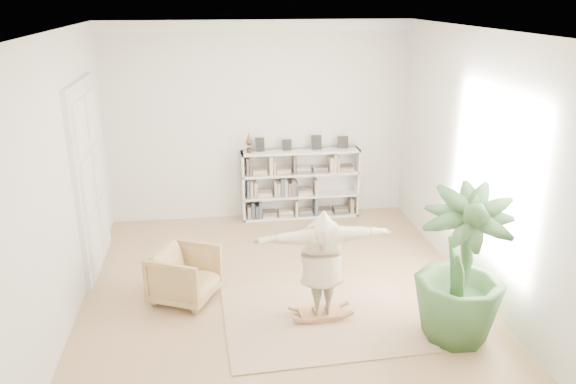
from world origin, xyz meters
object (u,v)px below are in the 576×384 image
object	(u,v)px
rocker_board	(321,313)
bookshelf	(300,185)
armchair	(185,275)
person	(322,260)
houseplant	(461,266)

from	to	relation	value
rocker_board	bookshelf	bearing A→B (deg)	83.09
bookshelf	rocker_board	distance (m)	3.63
armchair	person	world-z (taller)	person
person	houseplant	bearing A→B (deg)	156.11
bookshelf	person	distance (m)	3.59
rocker_board	person	size ratio (longest dim) A/B	0.33
person	rocker_board	bearing A→B (deg)	114.56
bookshelf	person	xyz separation A→B (m)	(-0.31, -3.57, 0.21)
houseplant	rocker_board	bearing A→B (deg)	158.12
person	houseplant	xyz separation A→B (m)	(1.56, -0.63, 0.11)
person	houseplant	distance (m)	1.69
armchair	houseplant	size ratio (longest dim) A/B	0.42
rocker_board	person	world-z (taller)	person
armchair	rocker_board	size ratio (longest dim) A/B	1.43
armchair	person	size ratio (longest dim) A/B	0.47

